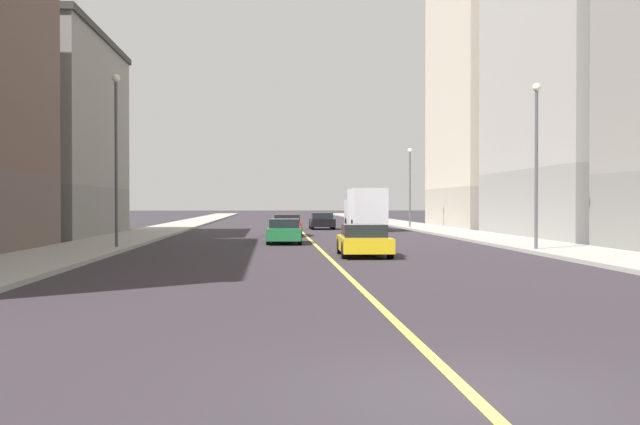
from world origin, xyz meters
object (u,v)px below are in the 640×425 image
at_px(street_lamp_left_far, 410,179).
at_px(car_green, 285,231).
at_px(building_right_midblock, 32,136).
at_px(street_lamp_right_near, 116,143).
at_px(building_left_far, 497,84).
at_px(car_red, 287,225).
at_px(street_lamp_left_near, 536,148).
at_px(car_black, 322,221).
at_px(building_left_mid, 592,69).
at_px(box_truck, 365,209).
at_px(car_yellow, 364,241).

xyz_separation_m(street_lamp_left_far, car_green, (-10.60, -21.55, -3.46)).
bearing_deg(street_lamp_left_far, building_right_midblock, -153.04).
relative_size(street_lamp_right_near, street_lamp_left_far, 1.19).
relative_size(building_left_far, car_red, 5.49).
xyz_separation_m(street_lamp_left_near, car_black, (-7.24, 28.52, -3.80)).
distance_m(building_left_mid, street_lamp_right_near, 28.33).
height_order(building_left_mid, car_red, building_left_mid).
height_order(building_left_mid, street_lamp_left_near, building_left_mid).
relative_size(street_lamp_left_far, box_truck, 0.85).
xyz_separation_m(building_left_far, car_red, (-18.12, -14.79, -11.54)).
bearing_deg(car_black, street_lamp_left_near, -75.75).
bearing_deg(building_left_far, car_yellow, -115.05).
xyz_separation_m(car_red, box_truck, (6.15, 8.97, 1.01)).
bearing_deg(car_black, building_left_mid, -46.90).
bearing_deg(car_black, building_left_far, 10.20).
bearing_deg(building_right_midblock, car_green, -28.30).
bearing_deg(building_right_midblock, car_black, 33.91).
bearing_deg(street_lamp_left_far, building_left_far, 15.00).
bearing_deg(car_yellow, car_red, 98.19).
distance_m(building_left_mid, building_left_far, 18.97).
height_order(building_left_far, street_lamp_right_near, building_left_far).
height_order(building_left_mid, street_lamp_right_near, building_left_mid).
height_order(street_lamp_right_near, car_yellow, street_lamp_right_near).
distance_m(car_black, box_truck, 4.52).
distance_m(building_left_far, car_green, 32.16).
bearing_deg(box_truck, building_left_far, 25.92).
distance_m(car_yellow, box_truck, 27.56).
height_order(street_lamp_right_near, car_black, street_lamp_right_near).
bearing_deg(street_lamp_right_near, car_yellow, -22.91).
bearing_deg(building_right_midblock, building_left_mid, -5.90).
height_order(street_lamp_left_near, car_yellow, street_lamp_left_near).
xyz_separation_m(building_right_midblock, car_black, (18.78, 12.63, -5.61)).
bearing_deg(street_lamp_right_near, car_red, 60.35).
xyz_separation_m(building_right_midblock, street_lamp_left_near, (26.03, -15.89, -1.81)).
distance_m(building_right_midblock, car_green, 18.40).
bearing_deg(street_lamp_left_far, car_yellow, -103.82).
bearing_deg(street_lamp_right_near, building_left_far, 47.77).
bearing_deg(car_green, building_left_far, 52.04).
distance_m(building_right_midblock, street_lamp_left_far, 29.28).
relative_size(building_left_far, car_green, 5.42).
bearing_deg(street_lamp_left_far, car_green, -116.19).
bearing_deg(street_lamp_left_near, car_green, 144.42).
relative_size(building_left_far, street_lamp_left_far, 3.80).
bearing_deg(car_black, car_yellow, -90.73).
relative_size(building_left_mid, car_red, 4.55).
height_order(building_right_midblock, car_green, building_right_midblock).
xyz_separation_m(building_left_mid, street_lamp_right_near, (-26.03, -9.83, -5.36)).
bearing_deg(box_truck, car_green, -109.96).
bearing_deg(car_green, car_red, 87.88).
relative_size(car_red, box_truck, 0.59).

